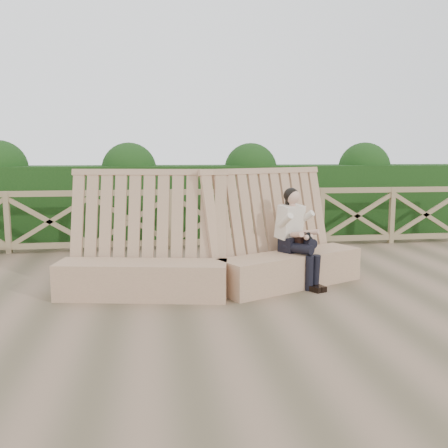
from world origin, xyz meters
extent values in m
plane|color=brown|center=(0.00, 0.00, 0.00)|extent=(60.00, 60.00, 0.00)
cube|color=#9B7559|center=(-1.19, 0.45, 0.22)|extent=(2.13, 0.87, 0.44)
cube|color=#9B7559|center=(-1.14, 0.72, 0.80)|extent=(2.12, 0.81, 1.56)
cube|color=#9B7559|center=(0.77, 0.71, 0.22)|extent=(2.09, 1.34, 0.44)
cube|color=#9B7559|center=(0.66, 0.95, 0.80)|extent=(2.07, 1.29, 1.56)
cube|color=black|center=(0.81, 0.83, 0.54)|extent=(0.40, 0.37, 0.20)
cube|color=beige|center=(0.79, 0.87, 0.85)|extent=(0.44, 0.41, 0.47)
sphere|color=tan|center=(0.81, 0.83, 1.18)|extent=(0.26, 0.26, 0.19)
sphere|color=black|center=(0.80, 0.85, 1.20)|extent=(0.28, 0.28, 0.20)
cylinder|color=black|center=(0.85, 0.63, 0.53)|extent=(0.33, 0.42, 0.13)
cylinder|color=black|center=(0.96, 0.72, 0.59)|extent=(0.33, 0.42, 0.15)
cylinder|color=black|center=(0.94, 0.46, 0.22)|extent=(0.15, 0.15, 0.44)
cylinder|color=black|center=(1.04, 0.50, 0.22)|extent=(0.15, 0.15, 0.44)
cube|color=black|center=(0.99, 0.39, 0.04)|extent=(0.18, 0.22, 0.07)
cube|color=black|center=(1.07, 0.42, 0.04)|extent=(0.18, 0.22, 0.07)
cube|color=black|center=(0.91, 0.70, 0.63)|extent=(0.23, 0.20, 0.13)
cube|color=black|center=(0.98, 0.57, 0.69)|extent=(0.09, 0.10, 0.11)
cube|color=olive|center=(0.00, 3.50, 1.05)|extent=(10.10, 0.07, 0.10)
cube|color=olive|center=(0.00, 3.50, 0.12)|extent=(10.10, 0.07, 0.10)
cube|color=black|center=(0.00, 4.70, 0.75)|extent=(12.00, 1.20, 1.50)
camera|label=1|loc=(-1.03, -5.60, 1.78)|focal=40.00mm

